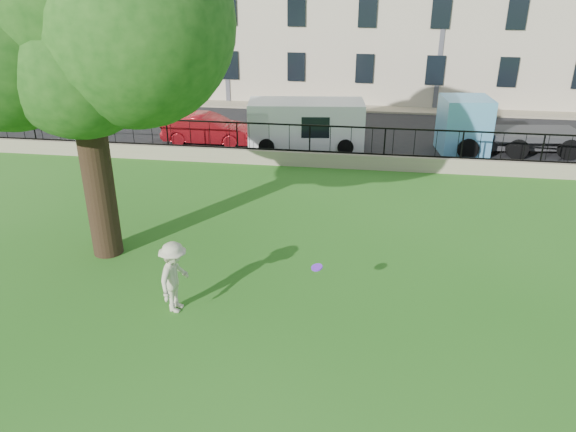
% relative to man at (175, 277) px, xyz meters
% --- Properties ---
extents(ground, '(120.00, 120.00, 0.00)m').
position_rel_man_xyz_m(ground, '(2.02, -1.11, -0.90)').
color(ground, '#246418').
rests_on(ground, ground).
extents(retaining_wall, '(50.00, 0.40, 0.60)m').
position_rel_man_xyz_m(retaining_wall, '(2.02, 10.89, -0.60)').
color(retaining_wall, gray).
rests_on(retaining_wall, ground).
extents(iron_railing, '(50.00, 0.05, 1.13)m').
position_rel_man_xyz_m(iron_railing, '(2.02, 10.89, 0.25)').
color(iron_railing, black).
rests_on(iron_railing, retaining_wall).
extents(street, '(60.00, 9.00, 0.01)m').
position_rel_man_xyz_m(street, '(2.02, 15.59, -0.90)').
color(street, black).
rests_on(street, ground).
extents(sidewalk, '(60.00, 1.40, 0.12)m').
position_rel_man_xyz_m(sidewalk, '(2.02, 20.79, -0.84)').
color(sidewalk, gray).
rests_on(sidewalk, ground).
extents(man, '(0.81, 1.24, 1.80)m').
position_rel_man_xyz_m(man, '(0.00, 0.00, 0.00)').
color(man, '#BEB99B').
rests_on(man, ground).
extents(frisbee, '(0.33, 0.34, 0.12)m').
position_rel_man_xyz_m(frisbee, '(3.32, 0.45, 0.28)').
color(frisbee, '#7227E1').
extents(red_sedan, '(4.14, 1.47, 1.36)m').
position_rel_man_xyz_m(red_sedan, '(-2.91, 13.29, -0.22)').
color(red_sedan, maroon).
rests_on(red_sedan, street).
extents(white_van, '(5.24, 2.55, 2.12)m').
position_rel_man_xyz_m(white_van, '(1.60, 13.29, 0.16)').
color(white_van, white).
rests_on(white_van, street).
extents(blue_truck, '(5.96, 2.73, 2.41)m').
position_rel_man_xyz_m(blue_truck, '(10.32, 13.88, 0.31)').
color(blue_truck, '#5EAADD').
rests_on(blue_truck, street).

